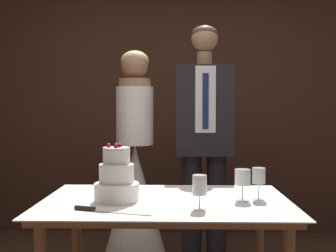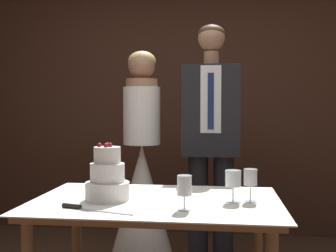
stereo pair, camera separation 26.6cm
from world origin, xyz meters
name	(u,v)px [view 1 (the left image)]	position (x,y,z in m)	size (l,w,h in m)	color
wall_back	(170,89)	(0.00, 2.18, 1.44)	(5.49, 0.12, 2.87)	#472B1E
cake_table	(166,217)	(0.02, 0.10, 0.68)	(1.28, 0.84, 0.77)	brown
tiered_cake	(117,180)	(-0.23, 0.06, 0.88)	(0.23, 0.23, 0.30)	white
cake_knife	(97,210)	(-0.29, -0.16, 0.77)	(0.37, 0.12, 0.02)	silver
wine_glass_near	(259,177)	(0.50, 0.11, 0.89)	(0.07, 0.07, 0.17)	silver
wine_glass_middle	(243,179)	(0.41, 0.08, 0.88)	(0.08, 0.08, 0.16)	silver
wine_glass_far	(200,186)	(0.18, -0.11, 0.88)	(0.07, 0.07, 0.16)	silver
bride	(135,191)	(-0.24, 1.08, 0.62)	(0.54, 0.54, 1.67)	white
groom	(204,137)	(0.28, 1.08, 1.03)	(0.42, 0.25, 1.86)	black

